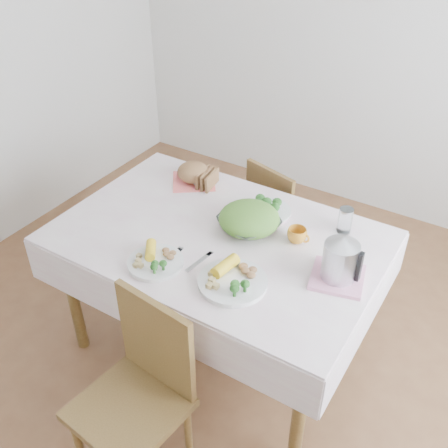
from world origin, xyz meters
The scene contains 19 objects.
floor centered at (0.00, 0.00, 0.00)m, with size 3.60×3.60×0.00m, color brown.
back_wall centered at (0.00, 1.80, 1.35)m, with size 3.60×3.60×0.00m, color silver.
dining_table centered at (0.00, 0.00, 0.38)m, with size 1.40×0.90×0.75m, color brown.
tablecloth centered at (0.00, 0.00, 0.76)m, with size 1.50×1.00×0.01m, color silver.
chair_near centered at (0.08, -0.78, 0.47)m, with size 0.40×0.40×0.88m, color brown.
chair_far centered at (0.00, 0.77, 0.47)m, with size 0.36×0.36×0.80m, color brown.
salad_bowl centered at (0.10, 0.11, 0.80)m, with size 0.27×0.27×0.07m, color white.
dinner_plate_left centered at (-0.11, -0.33, 0.77)m, with size 0.25×0.25×0.02m, color white.
dinner_plate_right centered at (0.24, -0.26, 0.77)m, with size 0.29×0.29×0.02m, color white.
broccoli_plate centered at (0.11, 0.28, 0.77)m, with size 0.24×0.24×0.02m, color beige.
napkin centered at (-0.37, 0.34, 0.76)m, with size 0.22×0.22×0.00m, color #FC6D67.
bread_loaf centered at (-0.37, 0.34, 0.82)m, with size 0.18×0.17×0.11m, color brown.
fruit_bowl centered at (-0.33, 0.34, 0.78)m, with size 0.11×0.11×0.03m, color white.
yellow_mug centered at (0.33, 0.15, 0.80)m, with size 0.09×0.09×0.07m, color orange.
glass_tumbler centered at (0.49, 0.34, 0.83)m, with size 0.07×0.07×0.13m, color white.
pink_tray centered at (0.59, 0.00, 0.77)m, with size 0.22×0.22×0.02m, color pink.
electric_kettle centered at (0.59, 0.00, 0.88)m, with size 0.15×0.15×0.20m, color #B2B5BA.
fork_left centered at (-0.08, -0.29, 0.76)m, with size 0.02×0.21×0.00m, color silver.
fork_right centered at (0.04, -0.21, 0.76)m, with size 0.02×0.17×0.00m, color silver.
Camera 1 is at (1.06, -1.65, 2.23)m, focal length 42.00 mm.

